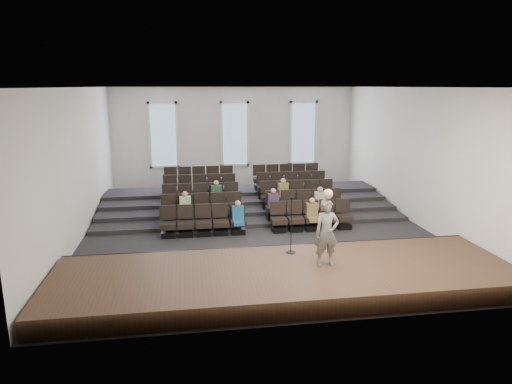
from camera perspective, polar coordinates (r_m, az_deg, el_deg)
ground at (r=16.69m, az=0.00°, el=-4.47°), size 14.00×14.00×0.00m
ceiling at (r=15.91m, az=0.00°, el=13.00°), size 12.00×14.00×0.02m
wall_back at (r=23.01m, az=-2.68°, el=6.76°), size 12.00×0.04×5.00m
wall_front at (r=9.39m, az=6.56°, el=-2.70°), size 12.00×0.04×5.00m
wall_left at (r=16.33m, az=-21.40°, el=3.25°), size 0.04×14.00×5.00m
wall_right at (r=18.03m, az=19.33°, el=4.27°), size 0.04×14.00×5.00m
stage at (r=11.91m, az=3.82°, el=-10.66°), size 11.80×3.60×0.50m
stage_lip at (r=13.51m, az=2.18°, el=-7.68°), size 11.80×0.06×0.52m
risers at (r=19.66m, az=-1.41°, el=-1.16°), size 11.80×4.80×0.60m
seating_rows at (r=17.97m, az=-0.74°, el=-0.93°), size 6.80×4.70×1.67m
windows at (r=22.93m, az=-2.67°, el=7.24°), size 8.44×0.10×3.24m
audience at (r=16.93m, az=0.69°, el=-1.29°), size 5.45×2.64×1.10m
speaker at (r=11.88m, az=8.82°, el=-5.06°), size 0.65×0.45×1.74m
mic_stand at (r=12.74m, az=4.40°, el=-5.54°), size 0.27×0.27×1.60m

